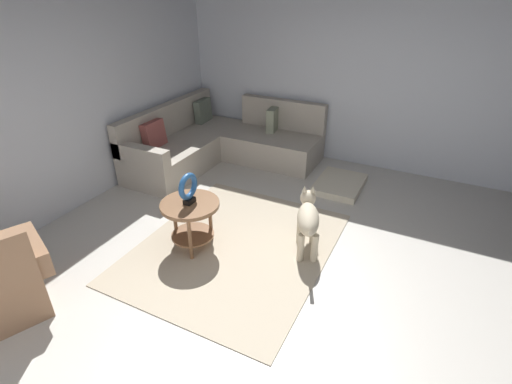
{
  "coord_description": "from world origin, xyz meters",
  "views": [
    {
      "loc": [
        -2.7,
        -0.98,
        2.5
      ],
      "look_at": [
        0.45,
        0.6,
        0.55
      ],
      "focal_mm": 26.86,
      "sensor_mm": 36.0,
      "label": 1
    }
  ],
  "objects_px": {
    "dog_bed_mat": "(340,184)",
    "side_table": "(191,213)",
    "sectional_couch": "(219,144)",
    "dog": "(308,219)",
    "torus_sculpture": "(188,188)"
  },
  "relations": [
    {
      "from": "side_table",
      "to": "dog_bed_mat",
      "type": "bearing_deg",
      "value": -26.95
    },
    {
      "from": "sectional_couch",
      "to": "torus_sculpture",
      "type": "distance_m",
      "value": 2.26
    },
    {
      "from": "dog_bed_mat",
      "to": "side_table",
      "type": "bearing_deg",
      "value": 153.05
    },
    {
      "from": "sectional_couch",
      "to": "torus_sculpture",
      "type": "bearing_deg",
      "value": -155.83
    },
    {
      "from": "side_table",
      "to": "torus_sculpture",
      "type": "distance_m",
      "value": 0.29
    },
    {
      "from": "dog",
      "to": "dog_bed_mat",
      "type": "bearing_deg",
      "value": 71.01
    },
    {
      "from": "sectional_couch",
      "to": "dog",
      "type": "height_order",
      "value": "sectional_couch"
    },
    {
      "from": "sectional_couch",
      "to": "dog_bed_mat",
      "type": "distance_m",
      "value": 1.95
    },
    {
      "from": "dog_bed_mat",
      "to": "sectional_couch",
      "type": "bearing_deg",
      "value": 89.64
    },
    {
      "from": "torus_sculpture",
      "to": "dog_bed_mat",
      "type": "relative_size",
      "value": 0.41
    },
    {
      "from": "sectional_couch",
      "to": "side_table",
      "type": "relative_size",
      "value": 3.75
    },
    {
      "from": "sectional_couch",
      "to": "side_table",
      "type": "xyz_separation_m",
      "value": [
        -2.03,
        -0.91,
        0.12
      ]
    },
    {
      "from": "torus_sculpture",
      "to": "dog_bed_mat",
      "type": "xyz_separation_m",
      "value": [
        2.02,
        -1.02,
        -0.67
      ]
    },
    {
      "from": "dog_bed_mat",
      "to": "dog",
      "type": "bearing_deg",
      "value": -177.4
    },
    {
      "from": "sectional_couch",
      "to": "dog",
      "type": "relative_size",
      "value": 2.79
    }
  ]
}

